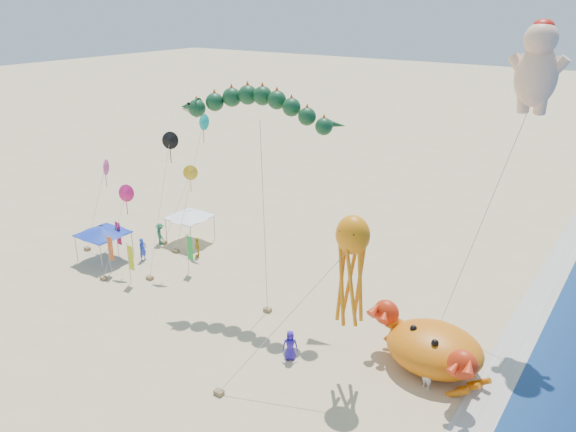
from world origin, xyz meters
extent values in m
plane|color=#D1B784|center=(0.00, 0.00, 0.00)|extent=(320.00, 320.00, 0.00)
plane|color=silver|center=(12.00, 0.00, 0.01)|extent=(320.00, 320.00, 0.00)
ellipsoid|color=orange|center=(8.70, 0.82, 1.30)|extent=(6.80, 6.33, 2.60)
sphere|color=red|center=(5.79, -0.27, 2.45)|extent=(1.54, 1.54, 1.54)
sphere|color=black|center=(7.88, -0.08, 2.45)|extent=(0.40, 0.40, 0.40)
sphere|color=red|center=(11.61, -0.27, 2.45)|extent=(1.54, 1.54, 1.54)
sphere|color=black|center=(9.52, -0.08, 2.45)|extent=(0.40, 0.40, 0.40)
cone|color=#103A1D|center=(-9.09, 2.19, 12.99)|extent=(1.44, 1.06, 1.17)
cylinder|color=#B2B2B2|center=(-3.45, 1.35, 6.28)|extent=(1.69, 1.74, 12.27)
cube|color=olive|center=(-2.63, 0.51, 0.12)|extent=(0.50, 0.35, 0.25)
ellipsoid|color=#FFC49B|center=(10.18, 9.00, 15.40)|extent=(2.36, 1.94, 3.47)
sphere|color=#FFC49B|center=(10.18, 8.78, 17.43)|extent=(1.81, 1.81, 1.81)
ellipsoid|color=red|center=(10.18, 8.89, 18.07)|extent=(1.17, 1.17, 0.82)
cylinder|color=#B2B2B2|center=(8.85, 7.04, 7.08)|extent=(2.72, 3.98, 13.88)
cube|color=olive|center=(7.51, 5.07, 0.12)|extent=(0.50, 0.35, 0.25)
ellipsoid|color=orange|center=(4.99, -2.42, 8.43)|extent=(1.78, 1.60, 2.05)
cylinder|color=#B2B2B2|center=(2.63, -5.07, 3.99)|extent=(4.77, 5.35, 7.71)
cube|color=olive|center=(0.27, -7.72, 0.12)|extent=(0.50, 0.35, 0.25)
cylinder|color=gray|center=(-19.58, -1.89, 1.10)|extent=(0.06, 0.06, 2.20)
cylinder|color=gray|center=(-16.53, -1.89, 1.10)|extent=(0.06, 0.06, 2.20)
cylinder|color=gray|center=(-19.58, 1.16, 1.10)|extent=(0.06, 0.06, 2.20)
cylinder|color=gray|center=(-16.53, 1.16, 1.10)|extent=(0.06, 0.06, 2.20)
cube|color=#132EA9|center=(-18.05, -0.37, 2.24)|extent=(3.29, 3.29, 0.08)
cone|color=#132EA9|center=(-18.05, -0.37, 2.48)|extent=(3.62, 3.62, 0.45)
cylinder|color=gray|center=(-16.43, 4.72, 1.10)|extent=(0.06, 0.06, 2.20)
cylinder|color=gray|center=(-13.54, 4.72, 1.10)|extent=(0.06, 0.06, 2.20)
cylinder|color=gray|center=(-16.43, 7.60, 1.10)|extent=(0.06, 0.06, 2.20)
cylinder|color=gray|center=(-13.54, 7.60, 1.10)|extent=(0.06, 0.06, 2.20)
cube|color=white|center=(-14.99, 6.16, 2.24)|extent=(3.12, 3.12, 0.08)
cone|color=white|center=(-14.99, 6.16, 2.48)|extent=(3.44, 3.44, 0.45)
cylinder|color=gray|center=(-13.31, -1.92, 1.60)|extent=(0.05, 0.05, 3.20)
cube|color=#BDC417|center=(-13.03, -1.92, 2.10)|extent=(0.50, 0.04, 1.90)
cylinder|color=gray|center=(-15.83, -1.67, 1.60)|extent=(0.05, 0.05, 3.20)
cube|color=#E2511C|center=(-15.55, -1.67, 2.10)|extent=(0.50, 0.04, 1.90)
cylinder|color=gray|center=(-17.64, 0.58, 1.60)|extent=(0.05, 0.05, 3.20)
cube|color=#E91957|center=(-17.36, 0.58, 2.10)|extent=(0.50, 0.04, 1.90)
cylinder|color=gray|center=(-10.99, 1.73, 1.60)|extent=(0.05, 0.05, 3.20)
cube|color=green|center=(-10.71, 1.73, 2.10)|extent=(0.50, 0.04, 1.90)
imported|color=blue|center=(-15.48, 1.25, 0.94)|extent=(0.47, 0.70, 1.88)
imported|color=silver|center=(9.06, -1.04, 0.79)|extent=(0.63, 0.47, 1.59)
imported|color=#311DAE|center=(1.58, -2.99, 0.91)|extent=(1.06, 0.99, 1.82)
imported|color=#236946|center=(-16.67, 4.25, 0.94)|extent=(1.40, 1.19, 1.88)
imported|color=gold|center=(-12.40, 4.23, 0.82)|extent=(1.00, 0.92, 1.64)
cone|color=#0E9D97|center=(-13.81, 7.17, 10.32)|extent=(1.30, 0.51, 1.32)
cylinder|color=#B2B2B2|center=(-13.56, 5.67, 5.18)|extent=(0.55, 3.04, 10.08)
cube|color=olive|center=(-13.31, 4.17, 0.12)|extent=(0.50, 0.35, 0.25)
cone|color=#E2196D|center=(-15.19, -0.05, 6.06)|extent=(1.30, 0.51, 1.32)
cylinder|color=#B2B2B2|center=(-14.94, -1.55, 3.06)|extent=(0.55, 3.04, 5.83)
cube|color=olive|center=(-14.69, -3.05, 0.12)|extent=(0.50, 0.35, 0.25)
cone|color=black|center=(-12.94, 2.62, 9.83)|extent=(1.30, 0.51, 1.32)
cylinder|color=#B2B2B2|center=(-12.69, 1.12, 4.94)|extent=(0.55, 3.04, 9.59)
cube|color=olive|center=(-12.44, -0.38, 0.12)|extent=(0.50, 0.35, 0.25)
cone|color=gold|center=(-16.29, 7.87, 5.50)|extent=(1.30, 0.51, 1.32)
cylinder|color=#B2B2B2|center=(-16.04, 6.37, 2.77)|extent=(0.55, 3.04, 5.27)
cube|color=olive|center=(-15.79, 4.87, 0.12)|extent=(0.50, 0.35, 0.25)
cone|color=#D04590|center=(-20.20, 2.14, 6.73)|extent=(1.30, 0.51, 1.32)
cylinder|color=#B2B2B2|center=(-19.95, 0.64, 3.39)|extent=(0.55, 3.04, 6.49)
cube|color=olive|center=(-19.70, -0.86, 0.12)|extent=(0.50, 0.35, 0.25)
camera|label=1|loc=(16.97, -25.58, 19.44)|focal=35.00mm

